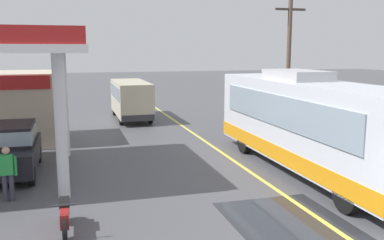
# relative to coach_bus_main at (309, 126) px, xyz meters

# --- Properties ---
(ground) EXTENTS (120.00, 120.00, 0.00)m
(ground) POSITION_rel_coach_bus_main_xyz_m (-2.05, 13.08, -1.72)
(ground) COLOR #4C4C51
(lane_divider_stripe) EXTENTS (0.16, 50.00, 0.01)m
(lane_divider_stripe) POSITION_rel_coach_bus_main_xyz_m (-2.05, 8.08, -1.72)
(lane_divider_stripe) COLOR #D8CC4C
(lane_divider_stripe) RESTS_ON ground
(wet_puddle_patch) EXTENTS (3.00, 4.64, 0.01)m
(wet_puddle_patch) POSITION_rel_coach_bus_main_xyz_m (-2.94, -4.50, -1.72)
(wet_puddle_patch) COLOR #26282D
(wet_puddle_patch) RESTS_ON ground
(coach_bus_main) EXTENTS (2.60, 11.04, 3.69)m
(coach_bus_main) POSITION_rel_coach_bus_main_xyz_m (0.00, 0.00, 0.00)
(coach_bus_main) COLOR silver
(coach_bus_main) RESTS_ON ground
(car_at_pump) EXTENTS (1.70, 4.20, 1.82)m
(car_at_pump) POSITION_rel_coach_bus_main_xyz_m (-10.41, 2.63, -0.71)
(car_at_pump) COLOR black
(car_at_pump) RESTS_ON ground
(minibus_opposing_lane) EXTENTS (2.04, 6.13, 2.44)m
(minibus_opposing_lane) POSITION_rel_coach_bus_main_xyz_m (-4.62, 13.77, -0.25)
(minibus_opposing_lane) COLOR #BFB799
(minibus_opposing_lane) RESTS_ON ground
(motorcycle_parked_forecourt) EXTENTS (0.55, 1.80, 0.92)m
(motorcycle_parked_forecourt) POSITION_rel_coach_bus_main_xyz_m (-8.55, -3.07, -1.28)
(motorcycle_parked_forecourt) COLOR black
(motorcycle_parked_forecourt) RESTS_ON ground
(pedestrian_near_pump) EXTENTS (0.55, 0.22, 1.66)m
(pedestrian_near_pump) POSITION_rel_coach_bus_main_xyz_m (-10.19, -0.36, -0.79)
(pedestrian_near_pump) COLOR #33333F
(pedestrian_near_pump) RESTS_ON ground
(utility_pole_roadside) EXTENTS (1.80, 0.24, 7.24)m
(utility_pole_roadside) POSITION_rel_coach_bus_main_xyz_m (3.46, 8.03, 2.08)
(utility_pole_roadside) COLOR brown
(utility_pole_roadside) RESTS_ON ground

